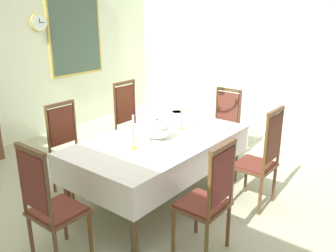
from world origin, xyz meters
TOP-DOWN VIEW (x-y plane):
  - ground at (0.00, 0.00)m, footprint 6.43×5.70m
  - back_wall at (0.00, 2.89)m, footprint 6.43×0.08m
  - right_wall at (3.26, 0.00)m, footprint 0.08×5.70m
  - dining_table at (0.00, -0.24)m, footprint 2.12×1.18m
  - tablecloth at (0.00, -0.24)m, footprint 2.14×1.20m
  - chair_south_a at (-0.52, -1.24)m, footprint 0.44×0.42m
  - chair_north_a at (-0.52, 0.75)m, footprint 0.44×0.42m
  - chair_south_b at (0.57, -1.24)m, footprint 0.44×0.42m
  - chair_north_b at (0.57, 0.76)m, footprint 0.44×0.42m
  - chair_head_west at (-1.47, -0.24)m, footprint 0.42×0.44m
  - chair_head_east at (1.46, -0.24)m, footprint 0.42×0.44m
  - soup_tureen at (-0.04, -0.24)m, footprint 0.31×0.31m
  - candlestick_west at (-0.42, -0.24)m, footprint 0.07×0.07m
  - candlestick_east at (0.42, -0.24)m, footprint 0.07×0.07m
  - bowl_near_left at (0.30, 0.22)m, footprint 0.20×0.20m
  - bowl_near_right at (0.69, -0.67)m, footprint 0.16×0.16m
  - bowl_far_left at (0.91, 0.19)m, footprint 0.17×0.17m
  - bowl_far_right at (0.56, 0.23)m, footprint 0.16×0.16m
  - spoon_primary at (0.43, 0.24)m, footprint 0.03×0.18m
  - spoon_secondary at (0.80, -0.64)m, footprint 0.03×0.18m
  - mounted_clock at (0.55, 2.82)m, footprint 0.30×0.06m
  - framed_painting at (1.29, 2.83)m, footprint 1.17×0.05m

SIDE VIEW (x-z plane):
  - ground at x=0.00m, z-range -0.04..0.00m
  - chair_head_east at x=1.46m, z-range 0.02..1.09m
  - chair_south_a at x=-0.52m, z-range 0.01..1.11m
  - chair_north_a at x=-0.52m, z-range 0.01..1.12m
  - chair_head_west at x=-1.47m, z-range 0.01..1.14m
  - chair_south_b at x=0.57m, z-range 0.00..1.17m
  - chair_north_b at x=0.57m, z-range 0.00..1.19m
  - tablecloth at x=0.00m, z-range 0.51..0.84m
  - dining_table at x=0.00m, z-range 0.30..1.06m
  - spoon_primary at x=0.43m, z-range 0.76..0.77m
  - spoon_secondary at x=0.80m, z-range 0.76..0.77m
  - bowl_far_right at x=0.56m, z-range 0.76..0.79m
  - bowl_near_right at x=0.69m, z-range 0.76..0.80m
  - bowl_far_left at x=0.91m, z-range 0.76..0.80m
  - bowl_near_left at x=0.30m, z-range 0.76..0.80m
  - soup_tureen at x=-0.04m, z-range 0.75..1.00m
  - candlestick_east at x=0.42m, z-range 0.72..1.09m
  - candlestick_west at x=-0.42m, z-range 0.72..1.10m
  - back_wall at x=0.00m, z-range 0.00..3.21m
  - right_wall at x=3.26m, z-range 0.00..3.21m
  - framed_painting at x=1.29m, z-range 0.98..2.51m
  - mounted_clock at x=0.55m, z-range 1.80..2.10m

